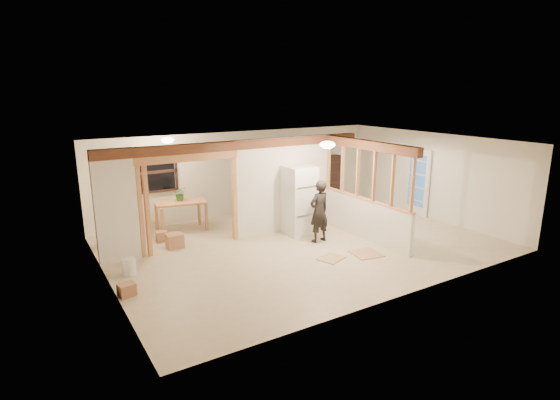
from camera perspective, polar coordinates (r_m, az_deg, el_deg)
floor at (r=10.80m, az=2.97°, el=-5.79°), size 9.00×6.50×0.01m
ceiling at (r=10.22m, az=3.15°, el=7.53°), size 9.00×6.50×0.01m
wall_back at (r=13.18m, az=-4.96°, el=3.52°), size 9.00×0.01×2.50m
wall_front at (r=8.07m, az=16.23°, el=-3.94°), size 9.00×0.01×2.50m
wall_left at (r=8.79m, az=-21.95°, el=-2.93°), size 0.01×6.50×2.50m
wall_right at (r=13.45m, az=19.10°, el=3.00°), size 0.01×6.50×2.50m
partition_left_stub at (r=10.01m, az=-20.62°, el=-0.80°), size 0.90×0.12×2.50m
partition_center at (r=11.52m, az=0.51°, el=2.01°), size 2.80×0.12×2.50m
doorway_frame at (r=10.45m, az=-11.68°, el=-0.40°), size 2.46×0.14×2.20m
header_beam_back at (r=10.75m, az=-4.96°, el=7.19°), size 7.00×0.18×0.22m
header_beam_right at (r=10.92m, az=11.34°, el=7.07°), size 0.18×3.30×0.22m
pony_wall at (r=11.30m, az=10.88°, el=-2.43°), size 0.12×3.20×1.00m
stud_partition at (r=11.02m, az=11.16°, el=3.36°), size 0.14×3.20×1.32m
window_back at (r=12.14m, az=-15.88°, el=3.54°), size 1.12×0.10×1.10m
french_door at (r=13.69m, az=17.52°, el=2.24°), size 0.12×0.86×2.00m
ceiling_dome_main at (r=9.99m, az=6.21°, el=7.20°), size 0.36×0.36×0.16m
ceiling_dome_util at (r=11.21m, az=-14.47°, el=7.60°), size 0.32×0.32×0.14m
hanging_bulb at (r=10.75m, az=-10.70°, el=5.92°), size 0.07×0.07×0.07m
refrigerator at (r=11.37m, az=2.52°, el=-0.00°), size 0.74×0.72×1.79m
woman at (r=10.78m, az=5.13°, el=-1.49°), size 0.60×0.43×1.56m
work_table at (r=11.94m, az=-12.73°, el=-2.07°), size 1.40×0.90×0.82m
potted_plant at (r=11.86m, az=-12.90°, el=0.81°), size 0.44×0.41×0.38m
shop_vac at (r=11.29m, az=-21.31°, el=-4.43°), size 0.53×0.53×0.53m
bookshelf at (r=14.75m, az=6.39°, el=2.78°), size 0.78×0.26×1.56m
bucket at (r=9.54m, az=-19.13°, el=-8.21°), size 0.36×0.36×0.35m
box_util_a at (r=10.83m, az=-13.58°, el=-5.18°), size 0.40×0.34×0.33m
box_util_b at (r=11.35m, az=-15.18°, el=-4.58°), size 0.28×0.28×0.25m
box_front at (r=8.66m, az=-19.38°, el=-10.98°), size 0.33×0.29×0.24m
floor_panel_near at (r=10.34m, az=11.19°, el=-6.88°), size 0.72×0.72×0.02m
floor_panel_far at (r=9.95m, az=6.72°, el=-7.56°), size 0.69×0.62×0.02m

